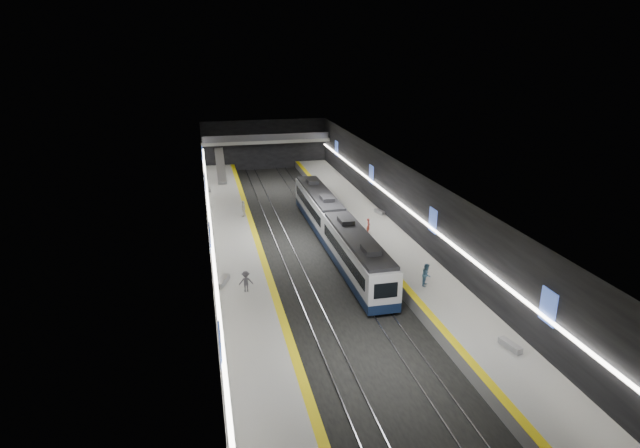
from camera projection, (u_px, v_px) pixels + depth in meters
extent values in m
plane|color=black|center=(308.00, 244.00, 55.16)|extent=(70.00, 70.00, 0.00)
cube|color=beige|center=(308.00, 169.00, 52.55)|extent=(20.00, 70.00, 0.04)
cube|color=black|center=(207.00, 214.00, 51.76)|extent=(0.04, 70.00, 8.00)
cube|color=black|center=(401.00, 201.00, 55.95)|extent=(0.04, 70.00, 8.00)
cube|color=black|center=(264.00, 145.00, 86.12)|extent=(20.00, 0.04, 8.00)
cube|color=slate|center=(235.00, 246.00, 53.42)|extent=(5.00, 70.00, 1.00)
cube|color=#AEAEA9|center=(235.00, 241.00, 53.26)|extent=(5.00, 70.00, 0.02)
cube|color=yellow|center=(257.00, 239.00, 53.71)|extent=(0.60, 70.00, 0.02)
cube|color=slate|center=(378.00, 234.00, 56.57)|extent=(5.00, 70.00, 1.00)
cube|color=#AEAEA9|center=(378.00, 230.00, 56.40)|extent=(5.00, 70.00, 0.02)
cube|color=yellow|center=(358.00, 231.00, 55.93)|extent=(0.60, 70.00, 0.02)
cube|color=gray|center=(277.00, 246.00, 54.46)|extent=(0.08, 70.00, 0.12)
cube|color=gray|center=(291.00, 245.00, 54.76)|extent=(0.08, 70.00, 0.12)
cube|color=gray|center=(325.00, 242.00, 55.51)|extent=(0.08, 70.00, 0.12)
cube|color=gray|center=(338.00, 241.00, 55.81)|extent=(0.08, 70.00, 0.12)
cube|color=#0F1C38|center=(357.00, 270.00, 47.12)|extent=(2.65, 15.00, 0.80)
cube|color=silver|center=(357.00, 253.00, 46.59)|extent=(2.65, 15.00, 2.50)
cube|color=black|center=(357.00, 238.00, 46.13)|extent=(2.44, 14.25, 0.30)
cube|color=black|center=(357.00, 252.00, 46.57)|extent=(2.69, 13.20, 1.00)
cube|color=black|center=(386.00, 291.00, 39.67)|extent=(1.85, 0.05, 1.20)
cube|color=#0F1C38|center=(319.00, 218.00, 60.95)|extent=(2.65, 15.00, 0.80)
cube|color=silver|center=(319.00, 204.00, 60.42)|extent=(2.65, 15.00, 2.50)
cube|color=black|center=(319.00, 192.00, 59.96)|extent=(2.44, 14.25, 0.30)
cube|color=black|center=(319.00, 204.00, 60.40)|extent=(2.69, 13.20, 1.00)
cube|color=black|center=(336.00, 226.00, 53.50)|extent=(1.85, 0.05, 1.20)
cube|color=#415FC5|center=(220.00, 345.00, 28.56)|extent=(0.10, 1.50, 2.20)
cube|color=#415FC5|center=(210.00, 237.00, 44.24)|extent=(0.10, 1.50, 2.20)
cube|color=#415FC5|center=(205.00, 184.00, 60.83)|extent=(0.10, 1.50, 2.20)
cube|color=#415FC5|center=(202.00, 154.00, 76.51)|extent=(0.10, 1.50, 2.20)
cube|color=#415FC5|center=(548.00, 307.00, 32.72)|extent=(0.10, 1.50, 2.20)
cube|color=#415FC5|center=(433.00, 220.00, 48.39)|extent=(0.10, 1.50, 2.20)
cube|color=#415FC5|center=(371.00, 174.00, 64.99)|extent=(0.10, 1.50, 2.20)
cube|color=#415FC5|center=(336.00, 148.00, 80.66)|extent=(0.10, 1.50, 2.20)
cube|color=white|center=(209.00, 216.00, 51.87)|extent=(0.25, 68.60, 0.12)
cube|color=white|center=(400.00, 203.00, 55.97)|extent=(0.25, 68.60, 0.12)
cube|color=gray|center=(266.00, 141.00, 83.95)|extent=(20.00, 3.00, 0.50)
cube|color=#47474C|center=(267.00, 138.00, 82.37)|extent=(19.60, 0.08, 1.00)
cube|color=#99999E|center=(221.00, 166.00, 76.61)|extent=(1.20, 7.50, 3.92)
cube|color=#99999E|center=(223.00, 281.00, 43.82)|extent=(1.28, 2.05, 0.49)
cube|color=#99999E|center=(208.00, 189.00, 70.91)|extent=(0.54, 1.87, 0.46)
cube|color=#99999E|center=(510.00, 345.00, 34.63)|extent=(0.84, 1.82, 0.43)
cube|color=#99999E|center=(380.00, 212.00, 61.61)|extent=(0.83, 1.71, 0.40)
imported|color=#C8514A|center=(368.00, 226.00, 55.06)|extent=(0.57, 0.69, 1.63)
imported|color=teal|center=(426.00, 275.00, 43.31)|extent=(1.11, 1.16, 1.88)
imported|color=silver|center=(243.00, 209.00, 60.31)|extent=(0.68, 1.17, 1.88)
imported|color=#48464F|center=(246.00, 282.00, 42.28)|extent=(1.14, 0.68, 1.73)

